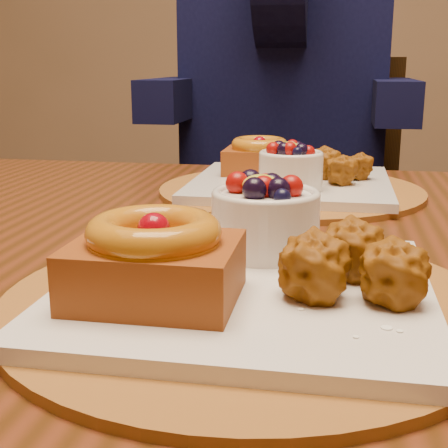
{
  "coord_description": "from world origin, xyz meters",
  "views": [
    {
      "loc": [
        0.15,
        -0.78,
        0.94
      ],
      "look_at": [
        0.06,
        -0.27,
        0.81
      ],
      "focal_mm": 50.0,
      "sensor_mm": 36.0,
      "label": 1
    }
  ],
  "objects_px": {
    "place_setting_far": "(289,178)",
    "dining_table": "(273,297)",
    "place_setting_near": "(243,270)",
    "chair_far": "(303,224)",
    "diner": "(286,35)"
  },
  "relations": [
    {
      "from": "chair_far",
      "to": "diner",
      "type": "bearing_deg",
      "value": -116.65
    },
    {
      "from": "diner",
      "to": "chair_far",
      "type": "bearing_deg",
      "value": 64.68
    },
    {
      "from": "dining_table",
      "to": "chair_far",
      "type": "relative_size",
      "value": 1.68
    },
    {
      "from": "dining_table",
      "to": "place_setting_far",
      "type": "bearing_deg",
      "value": 90.63
    },
    {
      "from": "dining_table",
      "to": "place_setting_far",
      "type": "relative_size",
      "value": 4.21
    },
    {
      "from": "place_setting_near",
      "to": "chair_far",
      "type": "xyz_separation_m",
      "value": [
        -0.01,
        1.14,
        -0.25
      ]
    },
    {
      "from": "place_setting_near",
      "to": "diner",
      "type": "distance_m",
      "value": 1.08
    },
    {
      "from": "chair_far",
      "to": "diner",
      "type": "relative_size",
      "value": 1.02
    },
    {
      "from": "place_setting_far",
      "to": "dining_table",
      "type": "bearing_deg",
      "value": -89.37
    },
    {
      "from": "dining_table",
      "to": "chair_far",
      "type": "height_order",
      "value": "chair_far"
    },
    {
      "from": "place_setting_near",
      "to": "diner",
      "type": "bearing_deg",
      "value": 93.43
    },
    {
      "from": "dining_table",
      "to": "diner",
      "type": "height_order",
      "value": "diner"
    },
    {
      "from": "place_setting_far",
      "to": "diner",
      "type": "distance_m",
      "value": 0.67
    },
    {
      "from": "diner",
      "to": "dining_table",
      "type": "bearing_deg",
      "value": -78.06
    },
    {
      "from": "chair_far",
      "to": "place_setting_near",
      "type": "bearing_deg",
      "value": -83.22
    }
  ]
}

